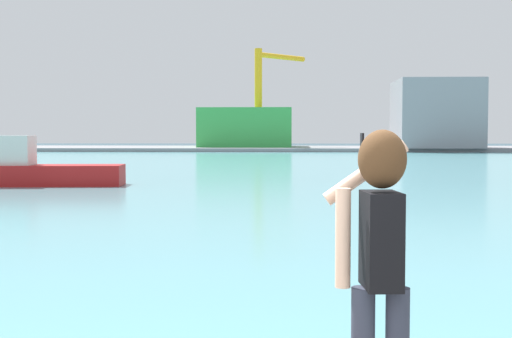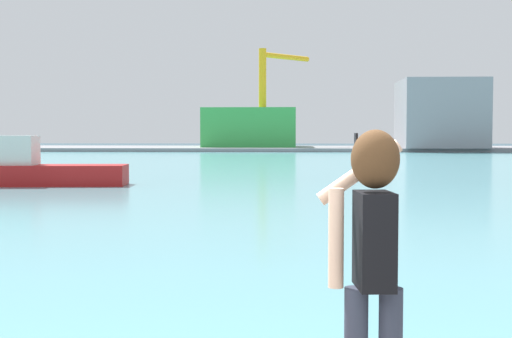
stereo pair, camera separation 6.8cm
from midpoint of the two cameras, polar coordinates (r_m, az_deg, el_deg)
name	(u,v)px [view 1 (the left image)]	position (r m, az deg, el deg)	size (l,w,h in m)	color
ground_plane	(283,163)	(53.30, 2.21, 0.46)	(220.00, 220.00, 0.00)	#334751
harbor_water	(283,162)	(55.30, 2.22, 0.56)	(140.00, 100.00, 0.02)	#599EA8
far_shore_dock	(285,149)	(95.27, 2.39, 1.69)	(140.00, 20.00, 0.48)	gray
person_photographer	(379,246)	(4.09, 9.63, -6.26)	(0.53, 0.55, 1.74)	#2D3342
boat_moored	(16,169)	(31.91, -19.25, 0.04)	(8.79, 2.70, 2.19)	#B21919
warehouse_left	(246,128)	(96.84, -0.81, 3.42)	(12.54, 12.66, 5.28)	green
warehouse_right	(436,114)	(91.93, 14.58, 4.41)	(10.27, 10.44, 8.67)	gray
port_crane	(264,88)	(93.55, 0.65, 6.71)	(6.85, 6.91, 13.15)	yellow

